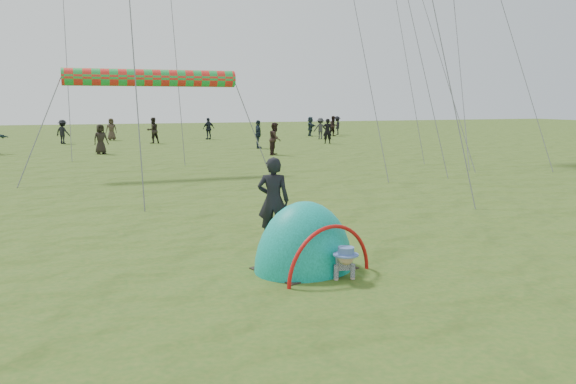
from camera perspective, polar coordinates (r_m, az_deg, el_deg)
name	(u,v)px	position (r m, az deg, el deg)	size (l,w,h in m)	color
ground	(412,286)	(8.82, 12.51, -9.33)	(140.00, 140.00, 0.00)	#30571A
crawling_toddler	(343,260)	(9.01, 5.57, -6.90)	(0.51, 0.73, 0.56)	black
popup_tent	(304,269)	(9.49, 1.65, -7.79)	(1.77, 1.45, 2.28)	#0A785E
standing_adult	(273,200)	(10.99, -1.50, -0.87)	(0.62, 0.41, 1.71)	black
crowd_person_1	(334,126)	(46.80, 4.66, 6.69)	(0.81, 0.63, 1.66)	black
crowd_person_3	(337,126)	(48.76, 5.01, 6.75)	(1.03, 0.59, 1.60)	black
crowd_person_4	(101,139)	(32.00, -18.50, 5.12)	(0.79, 0.51, 1.61)	black
crowd_person_7	(153,130)	(39.42, -13.57, 6.10)	(0.85, 0.66, 1.76)	black
crowd_person_8	(209,129)	(42.89, -8.07, 6.40)	(0.95, 0.40, 1.63)	black
crowd_person_9	(320,128)	(43.12, 3.31, 6.46)	(1.03, 0.59, 1.60)	#2F2F34
crowd_person_10	(111,129)	(43.56, -17.51, 6.10)	(0.79, 0.51, 1.62)	#3C3126
crowd_person_11	(310,126)	(46.79, 2.29, 6.68)	(1.48, 0.47, 1.60)	#202D37
crowd_person_12	(327,131)	(38.23, 4.02, 6.19)	(0.61, 0.40, 1.68)	black
crowd_person_13	(275,139)	(29.84, -1.31, 5.43)	(0.83, 0.65, 1.71)	black
crowd_person_14	(258,134)	(34.09, -3.05, 5.87)	(1.00, 0.42, 1.71)	#1D2A36
crowd_person_15	(63,132)	(40.87, -21.91, 5.69)	(1.04, 0.60, 1.61)	black
rainbow_tube_kite	(152,78)	(22.24, -13.67, 11.20)	(0.64, 0.64, 6.38)	red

